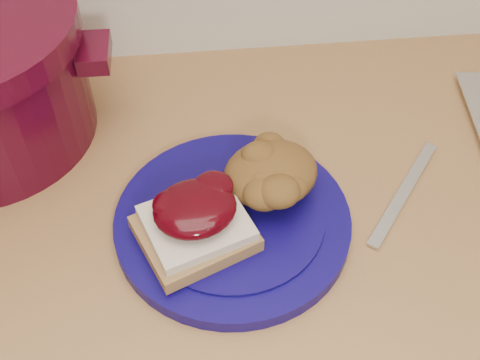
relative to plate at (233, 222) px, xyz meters
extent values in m
cylinder|color=#0C0550|center=(0.00, 0.00, 0.00)|extent=(0.31, 0.31, 0.02)
cube|color=olive|center=(-0.04, -0.03, 0.02)|extent=(0.13, 0.12, 0.02)
cube|color=beige|center=(-0.04, -0.02, 0.03)|extent=(0.12, 0.11, 0.01)
ellipsoid|color=#300107|center=(-0.04, -0.02, 0.05)|extent=(0.10, 0.09, 0.02)
ellipsoid|color=brown|center=(0.04, 0.03, 0.04)|extent=(0.12, 0.11, 0.05)
cube|color=silver|center=(0.19, 0.02, 0.00)|extent=(0.12, 0.14, 0.00)
cube|color=#3C0615|center=(-0.14, 0.18, 0.10)|extent=(0.04, 0.06, 0.02)
camera|label=1|loc=(-0.03, -0.38, 0.50)|focal=45.00mm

